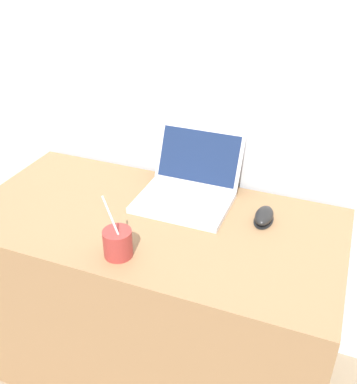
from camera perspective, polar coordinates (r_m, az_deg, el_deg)
name	(u,v)px	position (r m, az deg, el deg)	size (l,w,h in m)	color
wall_back	(190,32)	(1.58, 1.52, 19.61)	(7.00, 0.04, 2.50)	silver
desk	(155,299)	(1.72, -3.02, -13.39)	(1.24, 0.62, 0.72)	#936D47
laptop	(189,186)	(1.58, 1.30, 0.72)	(0.32, 0.33, 0.21)	silver
drink_cup	(118,242)	(1.32, -7.72, -6.37)	(0.09, 0.09, 0.20)	#9E332D
computer_mouse	(264,216)	(1.50, 10.81, -3.04)	(0.06, 0.11, 0.04)	black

